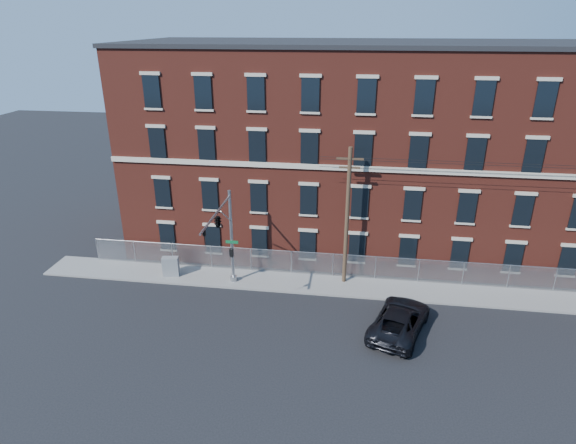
{
  "coord_description": "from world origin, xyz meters",
  "views": [
    {
      "loc": [
        2.29,
        -25.38,
        17.68
      ],
      "look_at": [
        -1.9,
        4.0,
        5.24
      ],
      "focal_mm": 29.91,
      "sensor_mm": 36.0,
      "label": 1
    }
  ],
  "objects_px": {
    "pickup_truck": "(399,320)",
    "utility_cabinet": "(171,266)",
    "traffic_signal_mast": "(221,227)",
    "utility_pole_near": "(347,215)"
  },
  "relations": [
    {
      "from": "utility_pole_near",
      "to": "utility_cabinet",
      "type": "height_order",
      "value": "utility_pole_near"
    },
    {
      "from": "pickup_truck",
      "to": "utility_cabinet",
      "type": "distance_m",
      "value": 17.0
    },
    {
      "from": "utility_pole_near",
      "to": "pickup_truck",
      "type": "relative_size",
      "value": 1.68
    },
    {
      "from": "utility_pole_near",
      "to": "utility_cabinet",
      "type": "bearing_deg",
      "value": -175.74
    },
    {
      "from": "traffic_signal_mast",
      "to": "utility_pole_near",
      "type": "bearing_deg",
      "value": 23.14
    },
    {
      "from": "pickup_truck",
      "to": "utility_cabinet",
      "type": "height_order",
      "value": "pickup_truck"
    },
    {
      "from": "traffic_signal_mast",
      "to": "utility_pole_near",
      "type": "distance_m",
      "value": 8.7
    },
    {
      "from": "traffic_signal_mast",
      "to": "pickup_truck",
      "type": "bearing_deg",
      "value": -10.46
    },
    {
      "from": "pickup_truck",
      "to": "traffic_signal_mast",
      "type": "bearing_deg",
      "value": 8.99
    },
    {
      "from": "traffic_signal_mast",
      "to": "utility_cabinet",
      "type": "xyz_separation_m",
      "value": [
        -4.81,
        2.47,
        -4.53
      ]
    }
  ]
}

